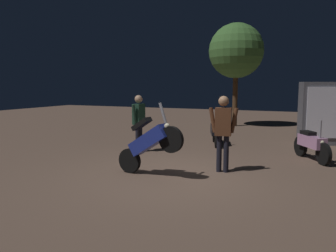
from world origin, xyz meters
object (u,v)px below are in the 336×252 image
motorcycle_pink_parked_left (312,144)px  person_rider_beside (139,118)px  person_bystander_far (223,127)px  kiosk_billboard (325,113)px  motorcycle_blue_foreground (149,143)px  motorcycle_black_parked_right (215,132)px

motorcycle_pink_parked_left → person_rider_beside: 4.86m
motorcycle_pink_parked_left → person_bystander_far: 2.89m
motorcycle_pink_parked_left → kiosk_billboard: size_ratio=0.70×
motorcycle_blue_foreground → motorcycle_pink_parked_left: (3.23, 3.13, -0.31)m
motorcycle_pink_parked_left → person_bystander_far: person_bystander_far is taller
motorcycle_pink_parked_left → motorcycle_black_parked_right: same height
motorcycle_blue_foreground → motorcycle_black_parked_right: 4.40m
person_bystander_far → person_rider_beside: bearing=-123.2°
kiosk_billboard → motorcycle_black_parked_right: bearing=3.8°
motorcycle_black_parked_right → person_rider_beside: size_ratio=0.94×
motorcycle_pink_parked_left → motorcycle_black_parked_right: 3.24m
motorcycle_black_parked_right → motorcycle_blue_foreground: bearing=-23.0°
motorcycle_blue_foreground → motorcycle_black_parked_right: bearing=94.1°
motorcycle_pink_parked_left → motorcycle_black_parked_right: bearing=-144.2°
motorcycle_black_parked_right → person_bystander_far: (1.13, -3.39, 0.61)m
motorcycle_pink_parked_left → person_bystander_far: size_ratio=0.84×
motorcycle_blue_foreground → person_bystander_far: person_bystander_far is taller
motorcycle_black_parked_right → person_rider_beside: (-1.77, -2.10, 0.58)m
motorcycle_blue_foreground → motorcycle_pink_parked_left: motorcycle_blue_foreground is taller
person_bystander_far → motorcycle_pink_parked_left: bearing=129.8°
person_rider_beside → kiosk_billboard: (5.09, 3.60, 0.04)m
motorcycle_black_parked_right → kiosk_billboard: bearing=94.6°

